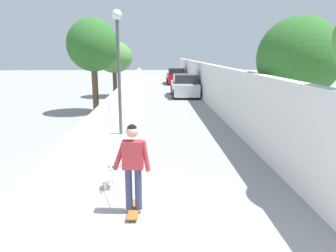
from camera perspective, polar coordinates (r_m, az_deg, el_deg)
name	(u,v)px	position (r m, az deg, el deg)	size (l,w,h in m)	color
ground_plane	(168,109)	(17.03, -0.04, 3.12)	(80.00, 80.00, 0.00)	gray
wall_left	(116,105)	(15.06, -9.45, 3.87)	(48.00, 0.30, 1.18)	silver
fence_right	(222,92)	(15.21, 9.94, 6.19)	(48.00, 0.30, 2.36)	silver
tree_left_mid	(93,46)	(16.04, -13.58, 14.13)	(2.51, 2.51, 4.65)	brown
tree_left_far	(114,57)	(21.93, -9.86, 12.30)	(2.52, 2.52, 3.79)	brown
tree_right_distant	(298,58)	(11.29, 22.77, 11.35)	(2.69, 2.69, 4.17)	brown
lamp_post	(118,51)	(11.57, -9.11, 13.35)	(0.36, 0.36, 4.48)	#4C4C51
skateboard	(134,209)	(6.22, -6.22, -14.93)	(0.81, 0.24, 0.08)	brown
person_skateboarder	(133,161)	(5.82, -6.46, -6.30)	(0.24, 0.71, 1.66)	#333859
dog	(109,176)	(7.26, -10.70, -9.02)	(1.48, 0.76, 1.06)	white
car_near	(184,86)	(22.16, 3.03, 7.32)	(4.04, 1.80, 1.54)	silver
car_far	(176,76)	(31.23, 1.45, 9.05)	(3.84, 1.80, 1.54)	#B71414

